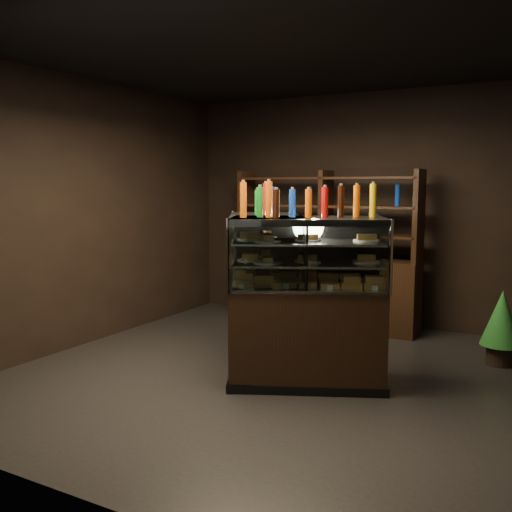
{
  "coord_description": "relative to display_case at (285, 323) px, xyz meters",
  "views": [
    {
      "loc": [
        2.32,
        -4.73,
        1.81
      ],
      "look_at": [
        -0.22,
        -0.15,
        1.16
      ],
      "focal_mm": 40.0,
      "sensor_mm": 36.0,
      "label": 1
    }
  ],
  "objects": [
    {
      "name": "ground",
      "position": [
        -0.01,
        -0.03,
        -0.51
      ],
      "size": [
        5.0,
        5.0,
        0.0
      ],
      "primitive_type": "plane",
      "color": "black",
      "rests_on": "ground"
    },
    {
      "name": "room_shell",
      "position": [
        -0.01,
        -0.03,
        1.43
      ],
      "size": [
        5.02,
        5.02,
        3.01
      ],
      "color": "black",
      "rests_on": "ground"
    },
    {
      "name": "display_case",
      "position": [
        0.0,
        0.0,
        0.0
      ],
      "size": [
        1.96,
        1.57,
        1.54
      ],
      "rotation": [
        0.0,
        0.0,
        -0.31
      ],
      "color": "black",
      "rests_on": "ground"
    },
    {
      "name": "food_display",
      "position": [
        -0.0,
        -0.01,
        0.61
      ],
      "size": [
        1.55,
        1.2,
        0.47
      ],
      "color": "#DA974E",
      "rests_on": "display_case"
    },
    {
      "name": "bottles_top",
      "position": [
        0.0,
        0.0,
        1.16
      ],
      "size": [
        1.38,
        1.06,
        0.3
      ],
      "color": "black",
      "rests_on": "display_case"
    },
    {
      "name": "potted_conifer",
      "position": [
        1.76,
        1.36,
        -0.01
      ],
      "size": [
        0.41,
        0.41,
        0.87
      ],
      "rotation": [
        0.0,
        0.0,
        -0.06
      ],
      "color": "black",
      "rests_on": "ground"
    },
    {
      "name": "back_shelving",
      "position": [
        -0.42,
        2.02,
        0.1
      ],
      "size": [
        2.41,
        0.45,
        2.0
      ],
      "rotation": [
        0.0,
        0.0,
        -0.01
      ],
      "color": "black",
      "rests_on": "ground"
    }
  ]
}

